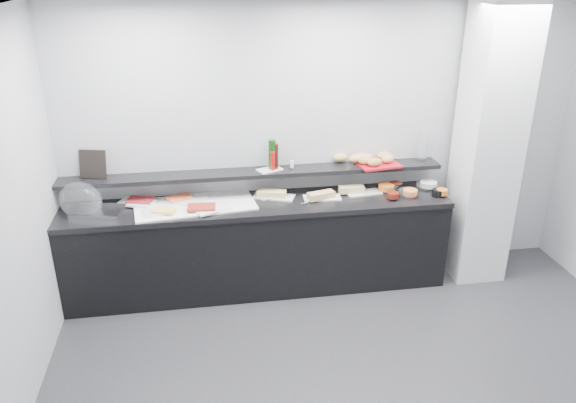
{
  "coord_description": "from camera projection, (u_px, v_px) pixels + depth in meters",
  "views": [
    {
      "loc": [
        -1.17,
        -3.07,
        2.98
      ],
      "look_at": [
        -0.45,
        1.45,
        1.0
      ],
      "focal_mm": 35.0,
      "sensor_mm": 36.0,
      "label": 1
    }
  ],
  "objects": [
    {
      "name": "bread_tray",
      "position": [
        378.0,
        165.0,
        5.41
      ],
      "size": [
        0.43,
        0.33,
        0.02
      ],
      "primitive_type": "cube",
      "rotation": [
        0.0,
        0.0,
        0.16
      ],
      "color": "#AE121E",
      "rests_on": "wall_shelf"
    },
    {
      "name": "bowl_glass_fruit",
      "position": [
        388.0,
        188.0,
        5.46
      ],
      "size": [
        0.21,
        0.21,
        0.07
      ],
      "primitive_type": "cylinder",
      "rotation": [
        0.0,
        0.0,
        -0.13
      ],
      "color": "silver",
      "rests_on": "counter_top"
    },
    {
      "name": "food_salmon",
      "position": [
        179.0,
        198.0,
        5.22
      ],
      "size": [
        0.25,
        0.2,
        0.02
      ],
      "primitive_type": "cube",
      "rotation": [
        0.0,
        0.0,
        0.38
      ],
      "color": "#F25931",
      "rests_on": "platter_salmon"
    },
    {
      "name": "platter_cheese",
      "position": [
        159.0,
        211.0,
        4.98
      ],
      "size": [
        0.32,
        0.26,
        0.01
      ],
      "primitive_type": "cube",
      "rotation": [
        0.0,
        0.0,
        0.32
      ],
      "color": "white",
      "rests_on": "linen_runner"
    },
    {
      "name": "bowl_black_jam",
      "position": [
        397.0,
        187.0,
        5.49
      ],
      "size": [
        0.13,
        0.13,
        0.07
      ],
      "primitive_type": "cylinder",
      "rotation": [
        0.0,
        0.0,
        -0.04
      ],
      "color": "black",
      "rests_on": "counter_top"
    },
    {
      "name": "food_meat_b",
      "position": [
        201.0,
        207.0,
        5.02
      ],
      "size": [
        0.26,
        0.17,
        0.02
      ],
      "primitive_type": "cube",
      "rotation": [
        0.0,
        0.0,
        -0.06
      ],
      "color": "maroon",
      "rests_on": "platter_meat_b"
    },
    {
      "name": "linen_runner",
      "position": [
        195.0,
        205.0,
        5.15
      ],
      "size": [
        1.14,
        0.65,
        0.01
      ],
      "primitive_type": "cube",
      "rotation": [
        0.0,
        0.0,
        0.13
      ],
      "color": "white",
      "rests_on": "counter_top"
    },
    {
      "name": "bread_roll_sw",
      "position": [
        364.0,
        160.0,
        5.37
      ],
      "size": [
        0.15,
        0.12,
        0.08
      ],
      "primitive_type": "ellipsoid",
      "rotation": [
        0.0,
        0.0,
        -0.29
      ],
      "color": "#AD8A42",
      "rests_on": "bread_tray"
    },
    {
      "name": "tongs_left",
      "position": [
        270.0,
        199.0,
        5.25
      ],
      "size": [
        0.14,
        0.09,
        0.01
      ],
      "primitive_type": "cylinder",
      "rotation": [
        0.0,
        1.57,
        0.52
      ],
      "color": "silver",
      "rests_on": "sandwich_plate_left"
    },
    {
      "name": "bread_roll_midw",
      "position": [
        356.0,
        158.0,
        5.42
      ],
      "size": [
        0.17,
        0.13,
        0.08
      ],
      "primitive_type": "ellipsoid",
      "rotation": [
        0.0,
        0.0,
        0.24
      ],
      "color": "tan",
      "rests_on": "bread_tray"
    },
    {
      "name": "wall_shelf",
      "position": [
        255.0,
        173.0,
        5.29
      ],
      "size": [
        3.6,
        0.25,
        0.04
      ],
      "primitive_type": "cube",
      "color": "black",
      "rests_on": "back_wall"
    },
    {
      "name": "fill_black_fruit",
      "position": [
        442.0,
        192.0,
        5.34
      ],
      "size": [
        0.13,
        0.13,
        0.05
      ],
      "primitive_type": "cylinder",
      "rotation": [
        0.0,
        0.0,
        -0.28
      ],
      "color": "orange",
      "rests_on": "bowl_black_fruit"
    },
    {
      "name": "carafe",
      "position": [
        423.0,
        146.0,
        5.49
      ],
      "size": [
        0.12,
        0.12,
        0.3
      ],
      "primitive_type": "cylinder",
      "rotation": [
        0.0,
        0.0,
        0.31
      ],
      "color": "silver",
      "rests_on": "wall_shelf"
    },
    {
      "name": "bowl_glass_salmon",
      "position": [
        407.0,
        193.0,
        5.33
      ],
      "size": [
        0.21,
        0.21,
        0.07
      ],
      "primitive_type": "cylinder",
      "rotation": [
        0.0,
        0.0,
        0.32
      ],
      "color": "white",
      "rests_on": "counter_top"
    },
    {
      "name": "back_wall",
      "position": [
        325.0,
        143.0,
        5.41
      ],
      "size": [
        5.0,
        0.02,
        2.7
      ],
      "primitive_type": "cube",
      "color": "#A7A9AE",
      "rests_on": "ground"
    },
    {
      "name": "ceiling",
      "position": [
        411.0,
        15.0,
        3.06
      ],
      "size": [
        5.0,
        5.0,
        0.0
      ],
      "primitive_type": "plane",
      "color": "white",
      "rests_on": "back_wall"
    },
    {
      "name": "fill_glass_fruit",
      "position": [
        386.0,
        187.0,
        5.45
      ],
      "size": [
        0.16,
        0.16,
        0.05
      ],
      "primitive_type": "cylinder",
      "rotation": [
        0.0,
        0.0,
        0.05
      ],
      "color": "orange",
      "rests_on": "bowl_glass_fruit"
    },
    {
      "name": "buffet_cabinet",
      "position": [
        258.0,
        248.0,
        5.41
      ],
      "size": [
        3.6,
        0.6,
        0.85
      ],
      "primitive_type": "cube",
      "color": "black",
      "rests_on": "ground"
    },
    {
      "name": "fill_glass_salmon",
      "position": [
        410.0,
        192.0,
        5.33
      ],
      "size": [
        0.18,
        0.18,
        0.05
      ],
      "primitive_type": "cylinder",
      "rotation": [
        0.0,
        0.0,
        -0.38
      ],
      "color": "orange",
      "rests_on": "bowl_glass_salmon"
    },
    {
      "name": "bread_roll_n",
      "position": [
        362.0,
        157.0,
        5.47
      ],
      "size": [
        0.15,
        0.11,
        0.08
      ],
      "primitive_type": "ellipsoid",
      "rotation": [
        0.0,
        0.0,
        0.2
      ],
      "color": "#CE814E",
      "rests_on": "bread_tray"
    },
    {
      "name": "bread_roll_nw",
      "position": [
        340.0,
        157.0,
        5.45
      ],
      "size": [
        0.14,
        0.1,
        0.08
      ],
      "primitive_type": "ellipsoid",
      "rotation": [
        0.0,
        0.0,
        0.04
      ],
      "color": "tan",
      "rests_on": "bread_tray"
    },
    {
      "name": "bread_roll_mide",
      "position": [
        367.0,
        158.0,
        5.44
      ],
      "size": [
        0.17,
        0.14,
        0.08
      ],
      "primitive_type": "ellipsoid",
      "rotation": [
        0.0,
        0.0,
        0.36
      ],
      "color": "tan",
      "rests_on": "bread_tray"
    },
    {
      "name": "bowl_red_jam",
      "position": [
        410.0,
        193.0,
        5.33
      ],
      "size": [
        0.13,
        0.13,
        0.07
      ],
      "primitive_type": "cylinder",
      "rotation": [
        0.0,
        0.0,
        -0.13
      ],
      "color": "maroon",
      "rests_on": "counter_top"
    },
    {
      "name": "cloche_base",
      "position": [
        98.0,
        211.0,
        4.99
      ],
      "size": [
        0.48,
        0.37,
        0.04
      ],
      "primitive_type": "cube",
      "rotation": [
        0.0,
        0.0,
        -0.22
      ],
      "color": "silver",
      "rests_on": "counter_top"
    },
    {
      "name": "print_art",
      "position": [
        93.0,
        164.0,
        5.08
      ],
      "size": [
        0.19,
        0.09,
        0.22
      ],
      "primitive_type": "cube",
      "rotation": [
        -0.21,
        0.0,
        -0.25
      ],
      "color": "beige",
      "rests_on": "framed_print"
    },
    {
      "name": "shaker_pepper",
      "position": [
        292.0,
        164.0,
        5.31
      ],
      "size": [
        0.04,
        0.04,
        0.07
      ],
      "primitive_type": "cylinder",
      "rotation": [
        0.0,
        0.0,
        -0.08
      ],
      "color": "white",
      "rests_on": "condiment_tray"
    },
    {
      "name": "bread_roll_s",
      "position": [
        374.0,
        162.0,
        5.32
      ],
      "size": [
        0.16,
        0.11,
        0.08
      ],
      "primitive_type": "ellipsoid",
      "rotation": [
        0.0,
        0.0,
        0.14
      ],
      "color": "#B17A43",
      "rests_on": "bread_tray"
    },
    {
      "name": "sandwich_food_mid",
      "position": [
        321.0,
        195.0,
        5.26
      ],
      "size": [
        0.27,
        0.16,
        0.06
      ],
      "primitive_type": "cube",
      "rotation": [
        0.0,
        0.0,
        0.27
      ],
      "color": "tan",
      "rests_on": "sandwich_plate_mid"
    },
    {
      "name": "sandwich_food_right",
      "position": [
        351.0,
        189.0,
        5.4
      ],
      "size": [
        0.25,
        0.1,
        0.06
      ],
      "primitive_type": "cube",
      "rotation": [
        0.0,
        0.0,
        -0.04
      ],
      "color": "tan",
      "rests_on": "sandwich_plate_right"
    },
    {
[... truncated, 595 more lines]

